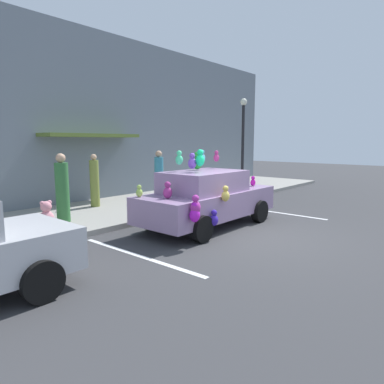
% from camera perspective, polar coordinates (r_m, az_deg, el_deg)
% --- Properties ---
extents(ground_plane, '(60.00, 60.00, 0.00)m').
position_cam_1_polar(ground_plane, '(8.66, 9.49, -7.37)').
color(ground_plane, '#38383A').
extents(sidewalk, '(24.00, 4.00, 0.15)m').
position_cam_1_polar(sidewalk, '(11.93, -11.54, -2.71)').
color(sidewalk, gray).
rests_on(sidewalk, ground).
extents(storefront_building, '(24.00, 1.25, 6.40)m').
position_cam_1_polar(storefront_building, '(13.50, -17.67, 11.64)').
color(storefront_building, slate).
rests_on(storefront_building, ground).
extents(parking_stripe_front, '(0.12, 3.60, 0.01)m').
position_cam_1_polar(parking_stripe_front, '(11.82, 13.27, -3.22)').
color(parking_stripe_front, silver).
rests_on(parking_stripe_front, ground).
extents(parking_stripe_rear, '(0.12, 3.60, 0.01)m').
position_cam_1_polar(parking_stripe_rear, '(7.29, -8.84, -10.38)').
color(parking_stripe_rear, silver).
rests_on(parking_stripe_rear, ground).
extents(plush_covered_car, '(4.32, 2.02, 2.13)m').
position_cam_1_polar(plush_covered_car, '(9.44, 2.57, -0.91)').
color(plush_covered_car, '#9578A0').
rests_on(plush_covered_car, ground).
extents(teddy_bear_on_sidewalk, '(0.38, 0.32, 0.73)m').
position_cam_1_polar(teddy_bear_on_sidewalk, '(9.34, -22.94, -3.69)').
color(teddy_bear_on_sidewalk, pink).
rests_on(teddy_bear_on_sidewalk, sidewalk).
extents(street_lamp_post, '(0.28, 0.28, 3.92)m').
position_cam_1_polar(street_lamp_post, '(14.57, 8.44, 9.13)').
color(street_lamp_post, black).
rests_on(street_lamp_post, sidewalk).
extents(pedestrian_near_shopfront, '(0.33, 0.33, 1.85)m').
position_cam_1_polar(pedestrian_near_shopfront, '(12.75, -5.49, 2.44)').
color(pedestrian_near_shopfront, teal).
rests_on(pedestrian_near_shopfront, sidewalk).
extents(pedestrian_walking_past, '(0.36, 0.36, 1.87)m').
position_cam_1_polar(pedestrian_walking_past, '(9.97, -20.68, 0.30)').
color(pedestrian_walking_past, '#316C36').
rests_on(pedestrian_walking_past, sidewalk).
extents(pedestrian_by_lamp, '(0.30, 0.30, 1.77)m').
position_cam_1_polar(pedestrian_by_lamp, '(12.03, -15.84, 1.60)').
color(pedestrian_by_lamp, olive).
rests_on(pedestrian_by_lamp, sidewalk).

